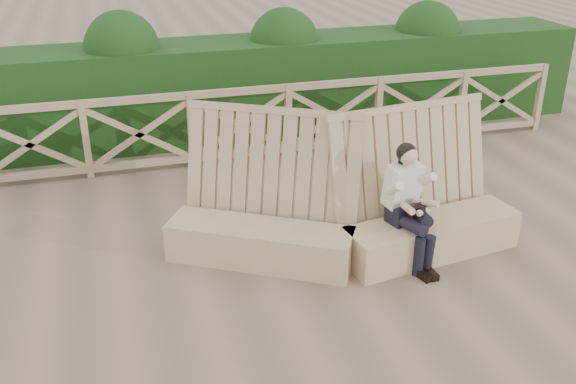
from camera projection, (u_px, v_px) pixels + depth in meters
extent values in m
plane|color=brown|center=(317.00, 287.00, 6.42)|extent=(60.00, 60.00, 0.00)
cube|color=#9B8058|center=(260.00, 243.00, 6.80)|extent=(1.94, 1.43, 0.42)
cube|color=#9B8058|center=(267.00, 184.00, 6.79)|extent=(1.91, 1.38, 1.54)
cube|color=#9B8058|center=(431.00, 236.00, 6.94)|extent=(2.01, 0.76, 0.42)
cube|color=#9B8058|center=(421.00, 179.00, 6.92)|extent=(2.00, 0.70, 1.54)
cube|color=black|center=(403.00, 213.00, 6.76)|extent=(0.38, 0.31, 0.20)
cube|color=beige|center=(403.00, 185.00, 6.67)|extent=(0.42, 0.34, 0.48)
sphere|color=tan|center=(408.00, 155.00, 6.49)|extent=(0.23, 0.23, 0.19)
sphere|color=black|center=(406.00, 153.00, 6.50)|extent=(0.25, 0.25, 0.21)
cylinder|color=black|center=(409.00, 224.00, 6.58)|extent=(0.23, 0.44, 0.14)
cylinder|color=black|center=(419.00, 214.00, 6.64)|extent=(0.24, 0.44, 0.15)
cylinder|color=black|center=(419.00, 257.00, 6.55)|extent=(0.13, 0.13, 0.42)
cylinder|color=black|center=(428.00, 255.00, 6.58)|extent=(0.13, 0.13, 0.42)
cube|color=black|center=(423.00, 275.00, 6.56)|extent=(0.13, 0.23, 0.07)
cube|color=black|center=(431.00, 273.00, 6.58)|extent=(0.13, 0.23, 0.07)
cube|color=black|center=(416.00, 211.00, 6.60)|extent=(0.21, 0.16, 0.13)
cube|color=black|center=(424.00, 212.00, 6.46)|extent=(0.08, 0.09, 0.11)
cube|color=olive|center=(239.00, 91.00, 9.02)|extent=(10.10, 0.07, 0.10)
cube|color=olive|center=(241.00, 153.00, 9.41)|extent=(10.10, 0.07, 0.10)
cube|color=black|center=(224.00, 89.00, 10.19)|extent=(12.00, 1.20, 1.50)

